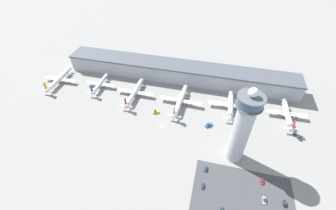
{
  "coord_description": "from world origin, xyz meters",
  "views": [
    {
      "loc": [
        36.77,
        -125.87,
        139.31
      ],
      "look_at": [
        0.62,
        20.1,
        6.19
      ],
      "focal_mm": 24.0,
      "sensor_mm": 36.0,
      "label": 1
    }
  ],
  "objects_px": {
    "service_truck_catering": "(156,112)",
    "airplane_gate_alpha": "(59,79)",
    "car_blue_compact": "(264,200)",
    "airplane_gate_delta": "(180,101)",
    "airplane_gate_bravo": "(100,84)",
    "service_truck_fuel": "(298,137)",
    "control_tower": "(242,127)",
    "airplane_gate_foxtrot": "(287,114)",
    "car_silver_sedan": "(203,186)",
    "airplane_gate_echo": "(231,105)",
    "car_white_wagon": "(262,181)",
    "car_grey_coupe": "(285,204)",
    "service_truck_baggage": "(209,125)",
    "car_green_van": "(206,169)",
    "airplane_gate_charlie": "(135,92)"
  },
  "relations": [
    {
      "from": "service_truck_catering",
      "to": "airplane_gate_alpha",
      "type": "bearing_deg",
      "value": 169.54
    },
    {
      "from": "car_blue_compact",
      "to": "airplane_gate_delta",
      "type": "bearing_deg",
      "value": 132.12
    },
    {
      "from": "airplane_gate_bravo",
      "to": "service_truck_fuel",
      "type": "relative_size",
      "value": 4.6
    },
    {
      "from": "control_tower",
      "to": "service_truck_fuel",
      "type": "relative_size",
      "value": 8.78
    },
    {
      "from": "service_truck_catering",
      "to": "airplane_gate_foxtrot",
      "type": "bearing_deg",
      "value": 10.86
    },
    {
      "from": "car_silver_sedan",
      "to": "car_blue_compact",
      "type": "distance_m",
      "value": 38.94
    },
    {
      "from": "service_truck_catering",
      "to": "control_tower",
      "type": "bearing_deg",
      "value": -24.27
    },
    {
      "from": "car_silver_sedan",
      "to": "airplane_gate_delta",
      "type": "bearing_deg",
      "value": 112.04
    },
    {
      "from": "airplane_gate_echo",
      "to": "airplane_gate_foxtrot",
      "type": "height_order",
      "value": "airplane_gate_echo"
    },
    {
      "from": "airplane_gate_echo",
      "to": "airplane_gate_foxtrot",
      "type": "relative_size",
      "value": 1.04
    },
    {
      "from": "car_white_wagon",
      "to": "airplane_gate_alpha",
      "type": "bearing_deg",
      "value": 161.08
    },
    {
      "from": "control_tower",
      "to": "airplane_gate_foxtrot",
      "type": "height_order",
      "value": "control_tower"
    },
    {
      "from": "service_truck_fuel",
      "to": "control_tower",
      "type": "bearing_deg",
      "value": -148.26
    },
    {
      "from": "airplane_gate_delta",
      "to": "airplane_gate_foxtrot",
      "type": "relative_size",
      "value": 1.17
    },
    {
      "from": "airplane_gate_foxtrot",
      "to": "airplane_gate_delta",
      "type": "bearing_deg",
      "value": -176.79
    },
    {
      "from": "airplane_gate_bravo",
      "to": "car_grey_coupe",
      "type": "height_order",
      "value": "airplane_gate_bravo"
    },
    {
      "from": "service_truck_catering",
      "to": "service_truck_fuel",
      "type": "xyz_separation_m",
      "value": [
        119.04,
        -0.29,
        -0.06
      ]
    },
    {
      "from": "car_white_wagon",
      "to": "service_truck_baggage",
      "type": "bearing_deg",
      "value": 133.23
    },
    {
      "from": "control_tower",
      "to": "car_green_van",
      "type": "height_order",
      "value": "control_tower"
    },
    {
      "from": "car_silver_sedan",
      "to": "car_green_van",
      "type": "relative_size",
      "value": 1.05
    },
    {
      "from": "service_truck_fuel",
      "to": "car_silver_sedan",
      "type": "height_order",
      "value": "service_truck_fuel"
    },
    {
      "from": "airplane_gate_foxtrot",
      "to": "car_grey_coupe",
      "type": "relative_size",
      "value": 8.92
    },
    {
      "from": "airplane_gate_echo",
      "to": "car_blue_compact",
      "type": "distance_m",
      "value": 86.27
    },
    {
      "from": "airplane_gate_charlie",
      "to": "car_grey_coupe",
      "type": "bearing_deg",
      "value": -31.63
    },
    {
      "from": "airplane_gate_echo",
      "to": "car_blue_compact",
      "type": "xyz_separation_m",
      "value": [
        24.56,
        -82.6,
        -3.96
      ]
    },
    {
      "from": "car_blue_compact",
      "to": "car_silver_sedan",
      "type": "bearing_deg",
      "value": 179.3
    },
    {
      "from": "car_blue_compact",
      "to": "airplane_gate_alpha",
      "type": "bearing_deg",
      "value": 157.8
    },
    {
      "from": "airplane_gate_alpha",
      "to": "service_truck_catering",
      "type": "height_order",
      "value": "airplane_gate_alpha"
    },
    {
      "from": "control_tower",
      "to": "airplane_gate_echo",
      "type": "distance_m",
      "value": 59.26
    },
    {
      "from": "airplane_gate_alpha",
      "to": "airplane_gate_foxtrot",
      "type": "bearing_deg",
      "value": 0.31
    },
    {
      "from": "airplane_gate_delta",
      "to": "service_truck_fuel",
      "type": "height_order",
      "value": "airplane_gate_delta"
    },
    {
      "from": "control_tower",
      "to": "airplane_gate_bravo",
      "type": "distance_m",
      "value": 147.75
    },
    {
      "from": "airplane_gate_delta",
      "to": "airplane_gate_foxtrot",
      "type": "height_order",
      "value": "airplane_gate_delta"
    },
    {
      "from": "car_blue_compact",
      "to": "car_white_wagon",
      "type": "bearing_deg",
      "value": 92.81
    },
    {
      "from": "airplane_gate_alpha",
      "to": "airplane_gate_delta",
      "type": "distance_m",
      "value": 129.98
    },
    {
      "from": "airplane_gate_alpha",
      "to": "airplane_gate_bravo",
      "type": "xyz_separation_m",
      "value": [
        45.16,
        2.56,
        0.06
      ]
    },
    {
      "from": "airplane_gate_bravo",
      "to": "car_green_van",
      "type": "distance_m",
      "value": 136.1
    },
    {
      "from": "service_truck_catering",
      "to": "car_silver_sedan",
      "type": "distance_m",
      "value": 78.85
    },
    {
      "from": "airplane_gate_foxtrot",
      "to": "service_truck_baggage",
      "type": "distance_m",
      "value": 70.03
    },
    {
      "from": "airplane_gate_alpha",
      "to": "airplane_gate_delta",
      "type": "xyz_separation_m",
      "value": [
        129.91,
        -4.06,
        0.46
      ]
    },
    {
      "from": "airplane_gate_bravo",
      "to": "airplane_gate_foxtrot",
      "type": "xyz_separation_m",
      "value": [
        178.46,
        -1.37,
        0.35
      ]
    },
    {
      "from": "car_green_van",
      "to": "car_silver_sedan",
      "type": "bearing_deg",
      "value": -91.73
    },
    {
      "from": "service_truck_fuel",
      "to": "car_white_wagon",
      "type": "bearing_deg",
      "value": -122.57
    },
    {
      "from": "car_green_van",
      "to": "car_blue_compact",
      "type": "distance_m",
      "value": 40.9
    },
    {
      "from": "car_silver_sedan",
      "to": "car_green_van",
      "type": "distance_m",
      "value": 13.23
    },
    {
      "from": "airplane_gate_delta",
      "to": "service_truck_baggage",
      "type": "xyz_separation_m",
      "value": [
        28.98,
        -21.21,
        -3.74
      ]
    },
    {
      "from": "airplane_gate_alpha",
      "to": "airplane_gate_bravo",
      "type": "distance_m",
      "value": 45.23
    },
    {
      "from": "airplane_gate_echo",
      "to": "service_truck_fuel",
      "type": "xyz_separation_m",
      "value": [
        54.33,
        -21.71,
        -3.6
      ]
    },
    {
      "from": "airplane_gate_alpha",
      "to": "service_truck_fuel",
      "type": "bearing_deg",
      "value": -5.16
    },
    {
      "from": "car_grey_coupe",
      "to": "airplane_gate_delta",
      "type": "bearing_deg",
      "value": 137.07
    }
  ]
}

